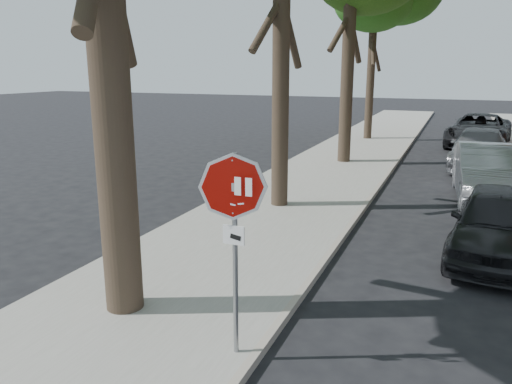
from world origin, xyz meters
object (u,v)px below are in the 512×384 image
at_px(car_b, 489,173).
at_px(car_d, 479,131).
at_px(car_c, 479,149).
at_px(stop_sign, 234,217).
at_px(car_a, 498,223).

distance_m(car_b, car_d, 10.76).
bearing_deg(car_c, car_b, -85.82).
bearing_deg(car_c, car_d, 91.94).
xyz_separation_m(car_b, car_d, (-0.01, 10.76, -0.00)).
xyz_separation_m(stop_sign, car_b, (3.30, 10.06, -1.16)).
relative_size(car_b, car_d, 0.85).
xyz_separation_m(stop_sign, car_c, (3.19, 15.22, -1.23)).
relative_size(car_b, car_c, 0.96).
relative_size(car_a, car_c, 0.84).
bearing_deg(car_b, car_a, -94.00).
xyz_separation_m(stop_sign, car_a, (3.30, 5.30, -1.24)).
height_order(car_b, car_c, car_b).
xyz_separation_m(car_a, car_b, (0.00, 4.76, 0.08)).
bearing_deg(car_c, stop_sign, -98.86).
relative_size(car_c, car_d, 0.88).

